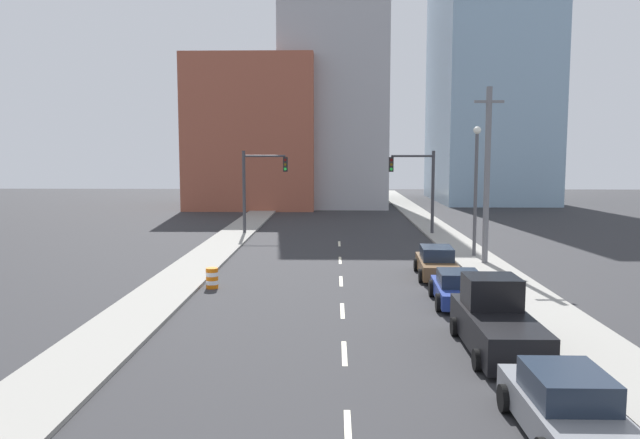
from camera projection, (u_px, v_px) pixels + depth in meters
sidewalk_left at (247, 224)px, 53.61m from camera, size 2.73×94.20×0.14m
sidewalk_right at (431, 225)px, 53.23m from camera, size 2.73×94.20×0.14m
lane_stripe_at_7m at (348, 432)px, 13.96m from camera, size 0.16×2.40×0.01m
lane_stripe_at_13m at (344, 353)px, 19.45m from camera, size 0.16×2.40×0.01m
lane_stripe_at_18m at (342, 311)px, 24.66m from camera, size 0.16×2.40×0.01m
lane_stripe_at_24m at (341, 281)px, 30.30m from camera, size 0.16×2.40×0.01m
lane_stripe_at_30m at (340, 260)px, 36.16m from camera, size 0.16×2.40×0.01m
lane_stripe_at_36m at (339, 244)px, 42.69m from camera, size 0.16×2.40×0.01m
building_brick_left at (256, 134)px, 72.42m from camera, size 14.00×16.00×16.59m
building_office_center at (333, 75)px, 75.40m from camera, size 12.00×20.00×31.18m
building_glass_right at (489, 62)px, 78.68m from camera, size 13.00×20.00×35.29m
traffic_signal_left at (256, 181)px, 47.19m from camera, size 3.45×0.35×6.36m
traffic_signal_right at (421, 182)px, 46.89m from camera, size 3.45×0.35×6.36m
utility_pole_right_mid at (487, 175)px, 34.05m from camera, size 1.60×0.32×9.76m
traffic_barrel at (212, 278)px, 28.68m from camera, size 0.56×0.56×0.95m
street_lamp at (476, 182)px, 36.52m from camera, size 0.44×0.44×7.74m
sedan_gray at (566, 408)px, 13.56m from camera, size 2.11×4.57×1.54m
pickup_truck_black at (496, 322)px, 19.65m from camera, size 2.21×5.53×2.25m
sedan_blue at (458, 289)px, 25.69m from camera, size 2.28×4.30×1.37m
sedan_brown at (436, 263)px, 31.31m from camera, size 2.18×4.83×1.53m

